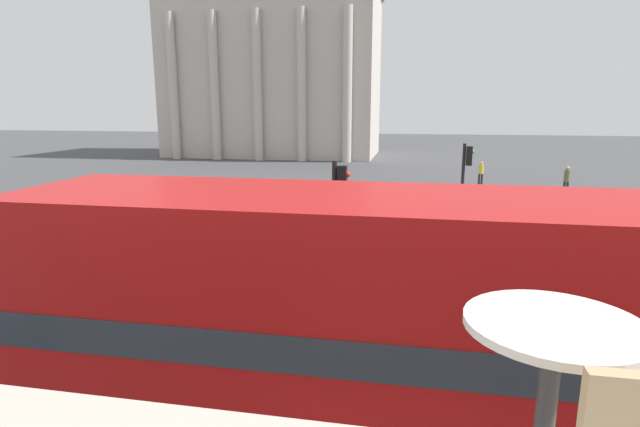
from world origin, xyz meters
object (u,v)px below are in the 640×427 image
object	(u,v)px
pedestrian_olive	(567,179)
pedestrian_red	(605,221)
pedestrian_yellow	(481,172)
plaza_building_left	(275,75)
traffic_light_mid	(465,181)
cafe_dining_table	(550,374)
car_maroon	(379,236)
traffic_light_near	(337,222)
double_decker_bus	(438,338)

from	to	relation	value
pedestrian_olive	pedestrian_red	xyz separation A→B (m)	(-1.73, -11.42, -0.06)
pedestrian_olive	pedestrian_yellow	size ratio (longest dim) A/B	1.14
plaza_building_left	traffic_light_mid	size ratio (longest dim) A/B	5.80
cafe_dining_table	traffic_light_mid	distance (m)	17.42
cafe_dining_table	plaza_building_left	distance (m)	55.27
cafe_dining_table	car_maroon	distance (m)	16.19
cafe_dining_table	pedestrian_red	size ratio (longest dim) A/B	0.42
pedestrian_red	pedestrian_yellow	distance (m)	15.45
plaza_building_left	pedestrian_yellow	size ratio (longest dim) A/B	14.27
traffic_light_mid	pedestrian_olive	world-z (taller)	traffic_light_mid
plaza_building_left	traffic_light_near	world-z (taller)	plaza_building_left
double_decker_bus	pedestrian_red	size ratio (longest dim) A/B	6.36
pedestrian_olive	pedestrian_yellow	bearing A→B (deg)	-174.88
traffic_light_near	pedestrian_yellow	world-z (taller)	traffic_light_near
cafe_dining_table	traffic_light_near	xyz separation A→B (m)	(-2.17, 9.37, -1.69)
double_decker_bus	pedestrian_red	distance (m)	15.68
car_maroon	pedestrian_olive	bearing A→B (deg)	23.80
pedestrian_red	cafe_dining_table	bearing A→B (deg)	-117.84
cafe_dining_table	plaza_building_left	bearing A→B (deg)	106.65
plaza_building_left	pedestrian_red	distance (m)	41.81
cafe_dining_table	traffic_light_mid	xyz separation A→B (m)	(1.39, 17.28, -1.75)
double_decker_bus	traffic_light_near	world-z (taller)	double_decker_bus
car_maroon	pedestrian_red	distance (m)	8.79
plaza_building_left	car_maroon	size ratio (longest dim) A/B	5.41
cafe_dining_table	pedestrian_red	xyz separation A→B (m)	(6.74, 18.41, -3.31)
traffic_light_mid	pedestrian_olive	distance (m)	14.49
plaza_building_left	car_maroon	bearing A→B (deg)	-69.09
traffic_light_near	pedestrian_yellow	size ratio (longest dim) A/B	2.53
pedestrian_olive	pedestrian_red	world-z (taller)	pedestrian_olive
plaza_building_left	pedestrian_olive	distance (m)	34.25
plaza_building_left	car_maroon	world-z (taller)	plaza_building_left
cafe_dining_table	traffic_light_near	world-z (taller)	cafe_dining_table
plaza_building_left	pedestrian_olive	world-z (taller)	plaza_building_left
double_decker_bus	cafe_dining_table	world-z (taller)	cafe_dining_table
double_decker_bus	pedestrian_yellow	bearing A→B (deg)	79.89
cafe_dining_table	traffic_light_near	size ratio (longest dim) A/B	0.18
cafe_dining_table	pedestrian_olive	xyz separation A→B (m)	(8.46, 29.84, -3.26)
double_decker_bus	traffic_light_mid	size ratio (longest dim) A/B	2.81
cafe_dining_table	pedestrian_yellow	bearing A→B (deg)	83.14
double_decker_bus	car_maroon	bearing A→B (deg)	95.57
traffic_light_mid	car_maroon	world-z (taller)	traffic_light_mid
plaza_building_left	traffic_light_near	size ratio (longest dim) A/B	5.64
plaza_building_left	cafe_dining_table	bearing A→B (deg)	-73.35
pedestrian_olive	pedestrian_yellow	xyz separation A→B (m)	(-4.42, 3.79, -0.14)
pedestrian_olive	pedestrian_yellow	distance (m)	5.82
pedestrian_olive	pedestrian_yellow	world-z (taller)	pedestrian_olive
traffic_light_near	traffic_light_mid	size ratio (longest dim) A/B	1.03
cafe_dining_table	pedestrian_olive	world-z (taller)	cafe_dining_table
double_decker_bus	pedestrian_red	xyz separation A→B (m)	(6.84, 14.05, -1.33)
traffic_light_mid	plaza_building_left	bearing A→B (deg)	115.81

